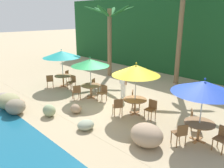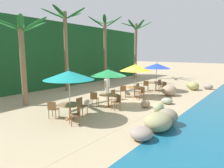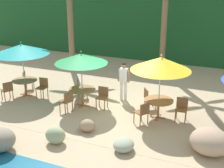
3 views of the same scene
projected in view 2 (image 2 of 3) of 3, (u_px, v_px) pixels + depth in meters
The scene contains 29 objects.
ground_plane at pixel (124, 101), 13.14m from camera, with size 120.00×120.00×0.00m, color tan.
terrace_deck at pixel (124, 101), 13.14m from camera, with size 18.00×5.20×0.01m.
foliage_backdrop at pixel (44, 55), 18.12m from camera, with size 28.00×2.40×6.00m.
rock_seawall at pixel (174, 99), 12.19m from camera, with size 13.68×3.36×0.81m.
umbrella_teal at pixel (69, 75), 9.23m from camera, with size 2.39×2.39×2.47m.
dining_table_teal at pixel (70, 107), 9.47m from camera, with size 1.10×1.10×0.74m.
chair_teal_seaward at pixel (81, 105), 10.22m from camera, with size 0.44×0.45×0.87m.
chair_teal_inland at pixel (53, 108), 9.55m from camera, with size 0.57×0.57×0.87m.
chair_teal_left at pixel (76, 113), 8.76m from camera, with size 0.57×0.57×0.87m.
umbrella_green at pixel (108, 73), 11.51m from camera, with size 2.11×2.11×2.35m.
dining_table_green at pixel (108, 96), 11.73m from camera, with size 1.10×1.10×0.74m.
chair_green_seaward at pixel (115, 95), 12.50m from camera, with size 0.45×0.46×0.87m.
chair_green_inland at pixel (94, 98), 11.81m from camera, with size 0.57×0.57×0.87m.
chair_green_left at pixel (117, 101), 11.07m from camera, with size 0.55×0.55×0.87m.
umbrella_yellow at pixel (135, 68), 14.04m from camera, with size 2.19×2.19×2.50m.
dining_table_yellow at pixel (135, 89), 14.28m from camera, with size 1.10×1.10×0.74m.
chair_yellow_seaward at pixel (139, 88), 15.04m from camera, with size 0.45×0.45×0.87m.
chair_yellow_inland at pixel (123, 90), 14.23m from camera, with size 0.59×0.59×0.87m.
chair_yellow_left at pixel (142, 92), 13.53m from camera, with size 0.59×0.58×0.87m.
umbrella_blue at pixel (157, 66), 16.46m from camera, with size 2.26×2.26×2.44m.
dining_table_blue at pixel (156, 84), 16.69m from camera, with size 1.10×1.10×0.74m.
chair_blue_seaward at pixel (160, 84), 17.36m from camera, with size 0.47×0.48×0.87m.
chair_blue_inland at pixel (146, 85), 16.71m from camera, with size 0.58×0.58×0.87m.
chair_blue_left at pixel (164, 86), 15.99m from camera, with size 0.57×0.57×0.87m.
palm_tree_nearest at pixel (22, 45), 11.55m from camera, with size 3.70×3.43×5.22m.
palm_tree_second at pixel (66, 38), 16.26m from camera, with size 3.66×3.56×6.78m.
palm_tree_third at pixel (105, 40), 20.48m from camera, with size 3.46×3.56×6.91m.
palm_tree_fourth at pixel (136, 40), 24.32m from camera, with size 3.83×3.57×7.05m.
waiter_in_white at pixel (107, 85), 13.47m from camera, with size 0.52×0.21×1.70m.
Camera 2 is at (-10.63, -7.19, 3.15)m, focal length 31.58 mm.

